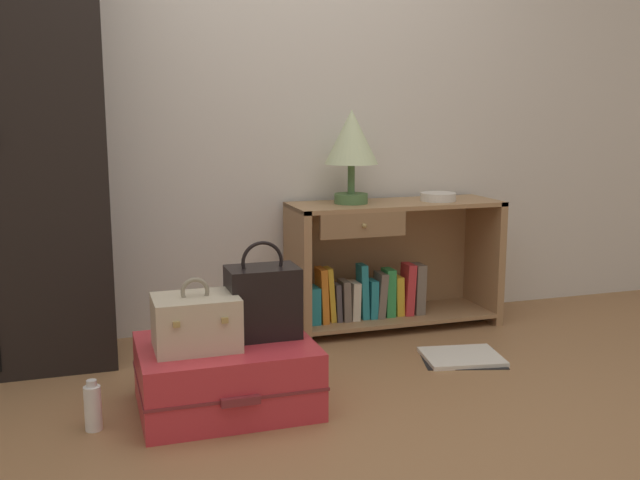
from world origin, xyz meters
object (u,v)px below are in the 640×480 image
Objects in this scene: bookshelf at (386,267)px; suitcase_large at (226,375)px; handbag at (263,301)px; bottle at (93,407)px; table_lamp at (351,141)px; bowl at (438,197)px; open_book_on_floor at (462,357)px; train_case at (196,322)px.

suitcase_large is at bearing -141.30° from bookshelf.
bottle is (-0.65, -0.09, -0.32)m from handbag.
table_lamp is 0.55m from bowl.
table_lamp reaches higher than bookshelf.
bottle is 0.43× the size of open_book_on_floor.
bowl is at bearing -5.35° from table_lamp.
open_book_on_floor is (-0.15, -0.56, -0.67)m from bowl.
table_lamp is 2.55× the size of bowl.
table_lamp is 1.42m from suitcase_large.
train_case is 1.65× the size of bottle.
bookshelf is 1.40m from train_case.
table_lamp is 1.52× the size of train_case.
bottle is at bearing -146.38° from table_lamp.
open_book_on_floor is (1.13, 0.21, -0.12)m from suitcase_large.
train_case reaches higher than bottle.
bowl is at bearing -7.62° from bookshelf.
bowl reaches higher than bookshelf.
bookshelf is 2.34× the size of table_lamp.
bowl is 0.49× the size of handbag.
bookshelf reaches higher than suitcase_large.
open_book_on_floor is at bearing 9.06° from bottle.
handbag is (-0.65, -0.78, -0.57)m from table_lamp.
open_book_on_floor is (0.13, -0.60, -0.31)m from bookshelf.
bottle is at bearing -150.22° from bookshelf.
open_book_on_floor is (0.32, -0.61, -0.96)m from table_lamp.
open_book_on_floor is at bearing 10.41° from suitcase_large.
open_book_on_floor is at bearing 10.09° from handbag.
table_lamp is at bearing 45.19° from suitcase_large.
table_lamp is 1.18m from open_book_on_floor.
train_case is at bearing -137.57° from table_lamp.
bowl reaches higher than train_case.
table_lamp is at bearing 118.03° from open_book_on_floor.
handbag is 0.87× the size of open_book_on_floor.
table_lamp is 0.71× the size of suitcase_large.
bookshelf is 1.30m from suitcase_large.
handbag is at bearing 7.50° from bottle.
train_case is (-1.39, -0.80, -0.32)m from bowl.
suitcase_large reaches higher than open_book_on_floor.
open_book_on_floor is at bearing -104.53° from bowl.
suitcase_large is at bearing -169.59° from open_book_on_floor.
train_case reaches higher than open_book_on_floor.
train_case is 0.82× the size of handbag.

